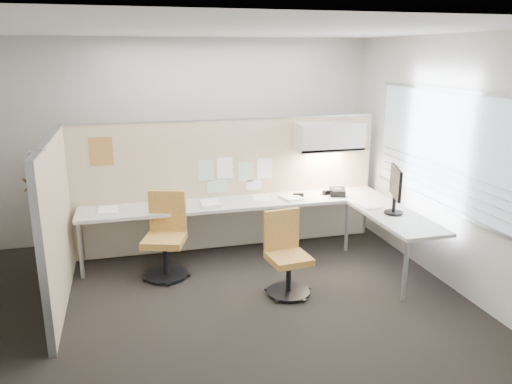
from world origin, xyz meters
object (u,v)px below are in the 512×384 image
object	(u,v)px
monitor	(395,188)
phone	(337,192)
chair_left	(166,238)
chair_right	(286,256)
desk	(265,212)

from	to	relation	value
monitor	phone	xyz separation A→B (m)	(-0.33, 0.90, -0.28)
chair_left	chair_right	size ratio (longest dim) A/B	1.09
chair_right	monitor	world-z (taller)	monitor
chair_right	monitor	xyz separation A→B (m)	(1.42, 0.23, 0.63)
chair_right	phone	world-z (taller)	chair_right
chair_left	desk	bearing A→B (deg)	29.14
chair_left	chair_right	distance (m)	1.48
monitor	phone	size ratio (longest dim) A/B	2.18
chair_left	phone	bearing A→B (deg)	26.07
monitor	phone	bearing A→B (deg)	39.20
chair_left	monitor	distance (m)	2.79
desk	monitor	distance (m)	1.66
chair_left	monitor	size ratio (longest dim) A/B	1.76
phone	monitor	bearing A→B (deg)	-51.52
monitor	chair_left	bearing A→B (deg)	96.68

